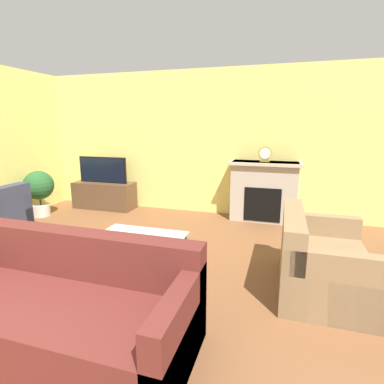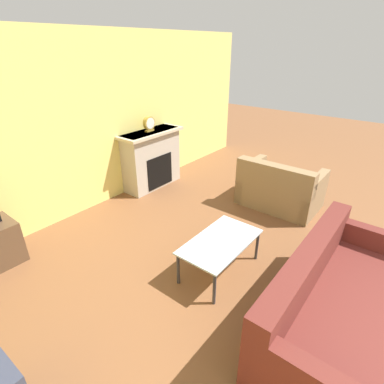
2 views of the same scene
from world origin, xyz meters
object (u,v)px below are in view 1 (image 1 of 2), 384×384
coffee_table (141,239)px  potted_plant (39,188)px  couch_sectional (62,309)px  mantel_clock (265,154)px  tv (103,170)px  couch_loveseat (319,263)px

coffee_table → potted_plant: 3.14m
couch_sectional → potted_plant: (-2.77, 2.70, 0.25)m
couch_sectional → mantel_clock: bearing=70.9°
mantel_clock → tv: bearing=-177.8°
potted_plant → mantel_clock: size_ratio=3.25×
couch_sectional → couch_loveseat: size_ratio=1.70×
coffee_table → mantel_clock: size_ratio=3.85×
coffee_table → couch_sectional: bearing=-91.6°
couch_loveseat → potted_plant: bearing=75.0°
coffee_table → potted_plant: potted_plant is taller
tv → couch_sectional: size_ratio=0.49×
tv → couch_sectional: 4.06m
tv → mantel_clock: (3.19, 0.12, 0.40)m
potted_plant → mantel_clock: 4.20m
tv → couch_loveseat: (3.93, -2.11, -0.51)m
couch_sectional → potted_plant: potted_plant is taller
couch_sectional → coffee_table: bearing=88.4°
couch_sectional → mantel_clock: 3.98m
tv → coffee_table: 3.01m
tv → couch_loveseat: bearing=-28.3°
potted_plant → coffee_table: bearing=-26.7°
tv → couch_sectional: (1.92, -3.54, -0.51)m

